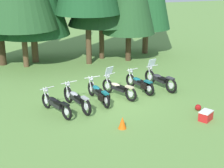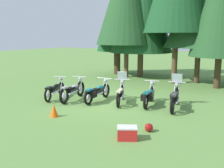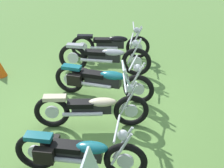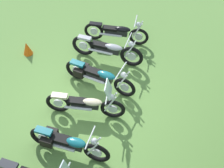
{
  "view_description": "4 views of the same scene",
  "coord_description": "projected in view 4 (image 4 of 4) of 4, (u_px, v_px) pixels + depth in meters",
  "views": [
    {
      "loc": [
        -4.86,
        -13.81,
        5.85
      ],
      "look_at": [
        0.11,
        0.05,
        0.71
      ],
      "focal_mm": 53.62,
      "sensor_mm": 36.0,
      "label": 1
    },
    {
      "loc": [
        6.54,
        -10.07,
        3.06
      ],
      "look_at": [
        -0.08,
        0.23,
        0.81
      ],
      "focal_mm": 42.84,
      "sensor_mm": 36.0,
      "label": 2
    },
    {
      "loc": [
        5.11,
        2.45,
        3.89
      ],
      "look_at": [
        -0.39,
        0.17,
        0.54
      ],
      "focal_mm": 50.94,
      "sensor_mm": 36.0,
      "label": 3
    },
    {
      "loc": [
        4.77,
        3.68,
        7.39
      ],
      "look_at": [
        -0.46,
        0.39,
        0.57
      ],
      "focal_mm": 51.24,
      "sensor_mm": 36.0,
      "label": 4
    }
  ],
  "objects": [
    {
      "name": "motorcycle_0",
      "position": [
        117.0,
        32.0,
        11.01
      ],
      "size": [
        1.02,
        2.15,
        0.99
      ],
      "rotation": [
        0.0,
        0.0,
        1.94
      ],
      "color": "black",
      "rests_on": "ground_plane"
    },
    {
      "name": "motorcycle_1",
      "position": [
        107.0,
        49.0,
        10.37
      ],
      "size": [
        0.89,
        2.4,
        1.04
      ],
      "rotation": [
        0.0,
        0.0,
        1.81
      ],
      "color": "black",
      "rests_on": "ground_plane"
    },
    {
      "name": "motorcycle_4",
      "position": [
        67.0,
        143.0,
        8.04
      ],
      "size": [
        0.88,
        2.14,
        1.01
      ],
      "rotation": [
        0.0,
        0.0,
        1.82
      ],
      "color": "black",
      "rests_on": "ground_plane"
    },
    {
      "name": "motorcycle_3",
      "position": [
        86.0,
        104.0,
        8.86
      ],
      "size": [
        1.12,
        2.11,
        1.36
      ],
      "rotation": [
        0.0,
        0.0,
        1.99
      ],
      "color": "black",
      "rests_on": "ground_plane"
    },
    {
      "name": "ground_plane",
      "position": [
        93.0,
        102.0,
        9.5
      ],
      "size": [
        80.0,
        80.0,
        0.0
      ],
      "primitive_type": "plane",
      "color": "#608C42"
    },
    {
      "name": "traffic_cone",
      "position": [
        27.0,
        48.0,
        10.74
      ],
      "size": [
        0.32,
        0.32,
        0.48
      ],
      "primitive_type": "cone",
      "color": "#EA590F",
      "rests_on": "ground_plane"
    },
    {
      "name": "motorcycle_2",
      "position": [
        98.0,
        76.0,
        9.59
      ],
      "size": [
        0.79,
        2.35,
        1.0
      ],
      "rotation": [
        0.0,
        0.0,
        1.68
      ],
      "color": "black",
      "rests_on": "ground_plane"
    }
  ]
}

